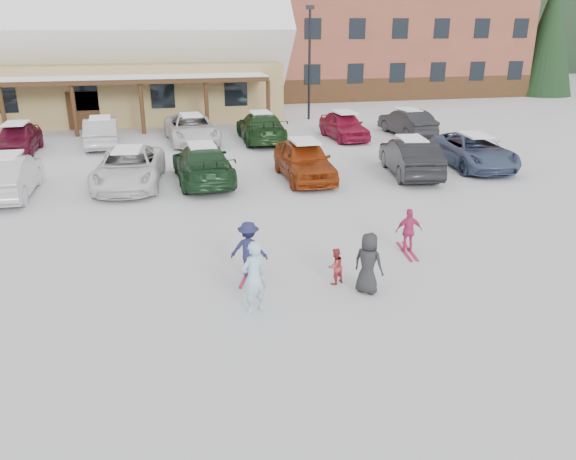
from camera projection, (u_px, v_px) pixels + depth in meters
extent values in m
plane|color=silver|center=(285.00, 284.00, 13.59)|extent=(160.00, 160.00, 0.00)
cube|color=tan|center=(59.00, 90.00, 36.71)|extent=(28.00, 10.00, 3.60)
cube|color=#422814|center=(38.00, 82.00, 30.66)|extent=(25.20, 2.60, 0.25)
cube|color=white|center=(50.00, 29.00, 35.41)|extent=(29.12, 9.69, 9.69)
cube|color=brown|center=(369.00, 22.00, 49.57)|extent=(24.00, 14.00, 12.00)
cube|color=brown|center=(193.00, 41.00, 46.88)|extent=(7.00, 12.60, 9.00)
cube|color=#422814|center=(396.00, 89.00, 44.98)|extent=(24.00, 0.10, 1.80)
cylinder|color=black|center=(309.00, 66.00, 35.53)|extent=(0.16, 0.16, 6.69)
cube|color=black|center=(310.00, 7.00, 34.32)|extent=(0.50, 0.25, 0.25)
cylinder|color=black|center=(542.00, 87.00, 48.84)|extent=(0.60, 0.60, 1.32)
cone|color=black|center=(552.00, 18.00, 46.89)|extent=(4.84, 4.84, 9.90)
cylinder|color=black|center=(248.00, 81.00, 54.89)|extent=(0.60, 0.60, 1.08)
cone|color=black|center=(247.00, 32.00, 53.29)|extent=(3.96, 3.96, 8.10)
cylinder|color=black|center=(494.00, 73.00, 62.46)|extent=(0.60, 0.60, 1.38)
cone|color=black|center=(500.00, 16.00, 60.42)|extent=(5.06, 5.06, 10.35)
imported|color=#A7D1EC|center=(254.00, 277.00, 11.98)|extent=(0.72, 0.62, 1.66)
imported|color=#AE3133|center=(335.00, 266.00, 13.44)|extent=(0.55, 0.51, 0.91)
imported|color=#1C1D43|center=(249.00, 250.00, 13.74)|extent=(1.05, 0.82, 1.43)
cube|color=#AB1838|center=(249.00, 276.00, 13.99)|extent=(0.67, 1.38, 0.03)
imported|color=#C72F6C|center=(409.00, 231.00, 15.25)|extent=(0.77, 0.40, 1.25)
cube|color=#AB1838|center=(407.00, 251.00, 15.46)|extent=(0.39, 1.41, 0.03)
imported|color=#252527|center=(368.00, 263.00, 12.91)|extent=(0.83, 0.84, 1.47)
imported|color=silver|center=(8.00, 176.00, 20.15)|extent=(1.62, 4.61, 1.52)
imported|color=white|center=(129.00, 168.00, 21.48)|extent=(2.86, 5.37, 1.44)
imported|color=#18381D|center=(203.00, 164.00, 21.97)|extent=(2.32, 5.23, 1.49)
imported|color=#92340F|center=(304.00, 160.00, 22.41)|extent=(1.87, 4.60, 1.56)
imported|color=black|center=(410.00, 157.00, 23.00)|extent=(2.34, 4.85, 1.53)
imported|color=#3F4D6F|center=(474.00, 151.00, 24.36)|extent=(2.74, 5.26, 1.41)
imported|color=maroon|center=(18.00, 138.00, 26.84)|extent=(1.75, 4.30, 1.46)
imported|color=#B0B0B6|center=(101.00, 132.00, 28.31)|extent=(1.82, 4.55, 1.47)
imported|color=white|center=(192.00, 129.00, 29.23)|extent=(2.85, 5.45, 1.47)
imported|color=#173716|center=(261.00, 127.00, 29.56)|extent=(2.20, 5.30, 1.53)
imported|color=maroon|center=(344.00, 125.00, 30.24)|extent=(1.95, 4.35, 1.45)
imported|color=black|center=(407.00, 122.00, 31.25)|extent=(1.89, 4.45, 1.43)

